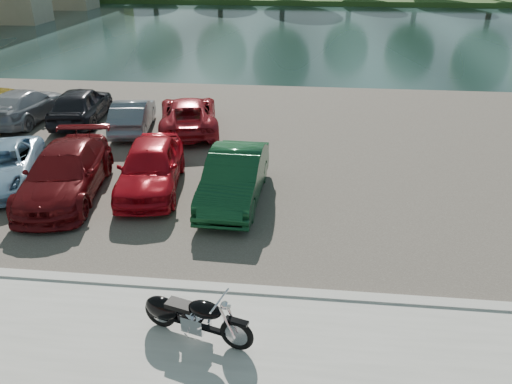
% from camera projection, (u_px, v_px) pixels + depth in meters
% --- Properties ---
extents(ground, '(200.00, 200.00, 0.00)m').
position_uv_depth(ground, '(231.00, 360.00, 9.26)').
color(ground, '#595447').
rests_on(ground, ground).
extents(kerb, '(60.00, 0.30, 0.14)m').
position_uv_depth(kerb, '(245.00, 291.00, 11.01)').
color(kerb, '#A5A39B').
rests_on(kerb, ground).
extents(parking_lot, '(60.00, 18.00, 0.04)m').
position_uv_depth(parking_lot, '(275.00, 146.00, 19.04)').
color(parking_lot, '#474139').
rests_on(parking_lot, ground).
extents(river, '(120.00, 40.00, 0.00)m').
position_uv_depth(river, '(299.00, 30.00, 44.87)').
color(river, '#182C2A').
rests_on(river, ground).
extents(motorcycle, '(2.28, 0.98, 1.05)m').
position_uv_depth(motorcycle, '(187.00, 315.00, 9.55)').
color(motorcycle, black).
rests_on(motorcycle, promenade).
extents(car_2, '(3.36, 4.83, 1.23)m').
position_uv_depth(car_2, '(2.00, 166.00, 15.76)').
color(car_2, '#93B9D7').
rests_on(car_2, parking_lot).
extents(car_3, '(2.78, 5.29, 1.46)m').
position_uv_depth(car_3, '(65.00, 173.00, 14.98)').
color(car_3, '#5B0D10').
rests_on(car_3, parking_lot).
extents(car_4, '(2.41, 4.66, 1.52)m').
position_uv_depth(car_4, '(151.00, 166.00, 15.36)').
color(car_4, '#AE0B17').
rests_on(car_4, parking_lot).
extents(car_5, '(1.69, 4.51, 1.47)m').
position_uv_depth(car_5, '(234.00, 177.00, 14.71)').
color(car_5, '#114021').
rests_on(car_5, parking_lot).
extents(car_7, '(2.07, 4.79, 1.37)m').
position_uv_depth(car_7, '(25.00, 105.00, 21.44)').
color(car_7, '#95969D').
rests_on(car_7, parking_lot).
extents(car_8, '(2.27, 4.62, 1.52)m').
position_uv_depth(car_8, '(81.00, 105.00, 21.28)').
color(car_8, black).
rests_on(car_8, parking_lot).
extents(car_9, '(2.00, 4.09, 1.29)m').
position_uv_depth(car_9, '(133.00, 115.00, 20.33)').
color(car_9, slate).
rests_on(car_9, parking_lot).
extents(car_10, '(3.34, 5.29, 1.36)m').
position_uv_depth(car_10, '(188.00, 114.00, 20.34)').
color(car_10, maroon).
rests_on(car_10, parking_lot).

